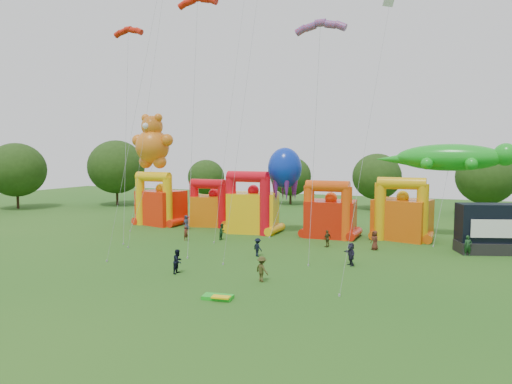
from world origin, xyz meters
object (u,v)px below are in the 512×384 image
at_px(stage_trailer, 497,229).
at_px(gecko_kite, 447,171).
at_px(octopus_kite, 284,175).
at_px(spectator_4, 327,239).
at_px(teddy_bear_kite, 149,158).
at_px(spectator_0, 186,222).
at_px(bouncy_castle_2, 252,209).
at_px(bouncy_castle_0, 160,204).

height_order(stage_trailer, gecko_kite, gecko_kite).
relative_size(octopus_kite, spectator_4, 5.88).
bearing_deg(stage_trailer, teddy_bear_kite, 179.02).
bearing_deg(stage_trailer, spectator_4, -165.98).
bearing_deg(spectator_0, octopus_kite, 27.52).
bearing_deg(spectator_4, gecko_kite, 157.46).
distance_m(bouncy_castle_2, spectator_0, 8.85).
height_order(bouncy_castle_0, spectator_0, bouncy_castle_0).
relative_size(bouncy_castle_0, spectator_4, 4.05).
bearing_deg(gecko_kite, spectator_4, -138.96).
height_order(bouncy_castle_0, stage_trailer, bouncy_castle_0).
height_order(spectator_0, spectator_4, spectator_0).
xyz_separation_m(bouncy_castle_0, spectator_0, (5.50, -2.09, -1.82)).
bearing_deg(octopus_kite, gecko_kite, 10.39).
height_order(bouncy_castle_2, stage_trailer, bouncy_castle_2).
bearing_deg(bouncy_castle_2, spectator_4, -25.25).
height_order(stage_trailer, octopus_kite, octopus_kite).
relative_size(bouncy_castle_2, octopus_kite, 0.72).
bearing_deg(spectator_0, bouncy_castle_2, 25.12).
distance_m(bouncy_castle_0, octopus_kite, 18.18).
bearing_deg(teddy_bear_kite, octopus_kite, 4.98).
bearing_deg(teddy_bear_kite, spectator_4, -10.28).
relative_size(bouncy_castle_2, spectator_4, 4.25).
xyz_separation_m(bouncy_castle_0, octopus_kite, (17.67, 0.60, 4.25)).
bearing_deg(bouncy_castle_0, spectator_4, -12.84).
height_order(bouncy_castle_0, bouncy_castle_2, bouncy_castle_2).
distance_m(bouncy_castle_0, bouncy_castle_2, 14.02).
height_order(bouncy_castle_2, spectator_4, bouncy_castle_2).
relative_size(bouncy_castle_2, teddy_bear_kite, 0.50).
relative_size(stage_trailer, spectator_0, 4.36).
relative_size(stage_trailer, octopus_kite, 0.75).
bearing_deg(teddy_bear_kite, gecko_kite, 7.67).
xyz_separation_m(gecko_kite, octopus_kite, (-18.03, -3.30, -0.68)).
relative_size(bouncy_castle_2, gecko_kite, 0.51).
distance_m(bouncy_castle_0, spectator_4, 25.43).
distance_m(bouncy_castle_0, gecko_kite, 36.25).
relative_size(bouncy_castle_0, octopus_kite, 0.69).
bearing_deg(stage_trailer, octopus_kite, 174.21).
bearing_deg(bouncy_castle_0, octopus_kite, 1.95).
height_order(bouncy_castle_0, octopus_kite, octopus_kite).
distance_m(gecko_kite, octopus_kite, 18.34).
height_order(octopus_kite, spectator_4, octopus_kite).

